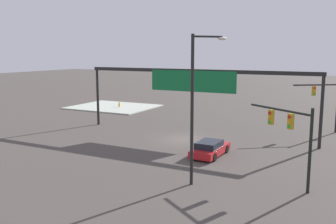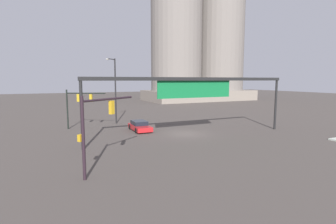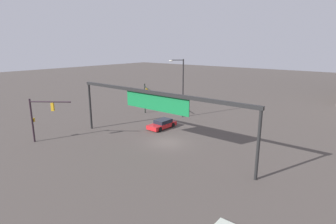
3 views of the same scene
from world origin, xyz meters
The scene contains 6 objects.
ground_plane centered at (0.00, 0.00, 0.00)m, with size 219.27×219.27×0.00m, color #48413C.
traffic_signal_near_corner centered at (-10.90, 8.01, 3.56)m, with size 4.36×3.10×5.04m.
traffic_signal_opposite_side centered at (-11.70, -9.23, 3.54)m, with size 4.34×3.02×5.27m.
streetlamp_curved_arm centered at (-5.64, 10.49, 5.27)m, with size 1.74×1.82×9.23m.
overhead_sign_gantry centered at (0.02, -2.28, 5.49)m, with size 23.89×0.43×6.52m.
sedan_car_approaching centered at (-4.19, 4.00, 0.57)m, with size 2.04×4.43×1.21m.
Camera 3 is at (19.25, -23.66, 11.33)m, focal length 28.88 mm.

